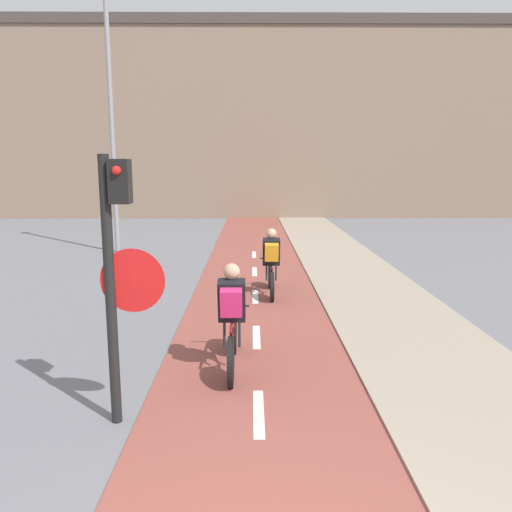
% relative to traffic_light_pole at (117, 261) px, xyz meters
% --- Properties ---
extents(building_row_background, '(60.00, 5.20, 10.07)m').
position_rel_traffic_light_pole_xyz_m(building_row_background, '(1.45, 23.54, 3.27)').
color(building_row_background, '#89705B').
rests_on(building_row_background, ground_plane).
extents(traffic_light_pole, '(0.67, 0.25, 2.84)m').
position_rel_traffic_light_pole_xyz_m(traffic_light_pole, '(0.00, 0.00, 0.00)').
color(traffic_light_pole, black).
rests_on(traffic_light_pole, ground_plane).
extents(street_lamp_far, '(0.36, 0.36, 7.98)m').
position_rel_traffic_light_pole_xyz_m(street_lamp_far, '(-2.90, 10.72, 3.01)').
color(street_lamp_far, gray).
rests_on(street_lamp_far, ground_plane).
extents(cyclist_near, '(0.46, 1.76, 1.47)m').
position_rel_traffic_light_pole_xyz_m(cyclist_near, '(1.11, 1.37, -1.07)').
color(cyclist_near, black).
rests_on(cyclist_near, ground_plane).
extents(cyclist_far, '(0.46, 1.73, 1.44)m').
position_rel_traffic_light_pole_xyz_m(cyclist_far, '(1.79, 5.32, -1.08)').
color(cyclist_far, black).
rests_on(cyclist_far, ground_plane).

